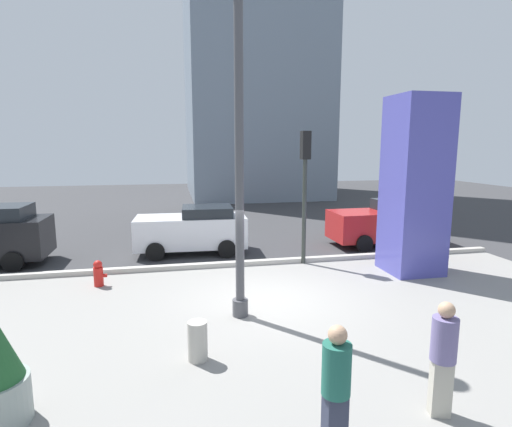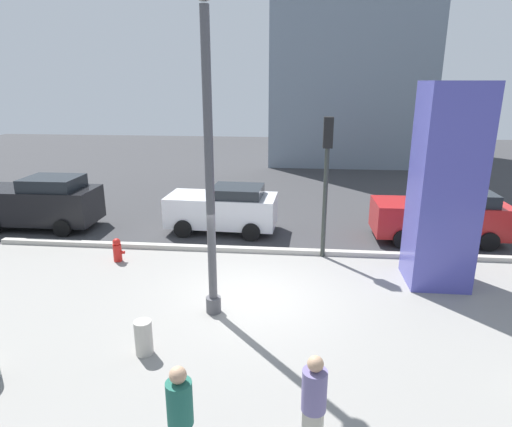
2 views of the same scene
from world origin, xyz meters
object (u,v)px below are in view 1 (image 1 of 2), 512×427
object	(u,v)px
art_pillar_blue	(415,186)
lamp_post	(239,165)
traffic_light_far_side	(305,175)
car_curb_west	(193,229)
car_far_lane	(388,222)
fire_hydrant	(98,274)
pedestrian_crossing	(443,353)
pedestrian_on_sidewalk	(336,385)
concrete_bollard	(198,341)

from	to	relation	value
art_pillar_blue	lamp_post	bearing A→B (deg)	-158.35
traffic_light_far_side	car_curb_west	distance (m)	4.63
lamp_post	car_far_lane	world-z (taller)	lamp_post
fire_hydrant	traffic_light_far_side	world-z (taller)	traffic_light_far_side
lamp_post	fire_hydrant	world-z (taller)	lamp_post
car_curb_west	pedestrian_crossing	xyz separation A→B (m)	(3.02, -10.03, 0.09)
car_far_lane	pedestrian_on_sidewalk	xyz separation A→B (m)	(-6.50, -10.25, 0.09)
lamp_post	traffic_light_far_side	bearing A→B (deg)	53.96
fire_hydrant	pedestrian_crossing	xyz separation A→B (m)	(5.81, -6.87, 0.60)
lamp_post	car_curb_west	size ratio (longest dim) A/B	1.77
art_pillar_blue	pedestrian_crossing	size ratio (longest dim) A/B	3.10
pedestrian_crossing	pedestrian_on_sidewalk	bearing A→B (deg)	-165.82
art_pillar_blue	traffic_light_far_side	xyz separation A→B (m)	(-2.99, 1.53, 0.27)
concrete_bollard	traffic_light_far_side	distance (m)	7.31
art_pillar_blue	traffic_light_far_side	distance (m)	3.37
art_pillar_blue	car_far_lane	world-z (taller)	art_pillar_blue
lamp_post	fire_hydrant	distance (m)	5.50
pedestrian_crossing	lamp_post	bearing A→B (deg)	119.08
car_curb_west	pedestrian_crossing	distance (m)	10.47
car_curb_west	pedestrian_crossing	size ratio (longest dim) A/B	2.33
traffic_light_far_side	concrete_bollard	bearing A→B (deg)	-124.51
lamp_post	concrete_bollard	world-z (taller)	lamp_post
art_pillar_blue	car_curb_west	bearing A→B (deg)	150.69
lamp_post	pedestrian_crossing	bearing A→B (deg)	-60.92
lamp_post	pedestrian_on_sidewalk	xyz separation A→B (m)	(0.44, -4.52, -2.50)
art_pillar_blue	traffic_light_far_side	bearing A→B (deg)	152.87
traffic_light_far_side	pedestrian_on_sidewalk	distance (m)	8.89
pedestrian_crossing	traffic_light_far_side	bearing A→B (deg)	86.19
art_pillar_blue	car_far_lane	bearing A→B (deg)	71.36
lamp_post	art_pillar_blue	bearing A→B (deg)	21.65
car_curb_west	concrete_bollard	bearing A→B (deg)	-92.40
car_far_lane	car_curb_west	size ratio (longest dim) A/B	1.11
art_pillar_blue	concrete_bollard	bearing A→B (deg)	-149.16
lamp_post	fire_hydrant	bearing A→B (deg)	141.74
art_pillar_blue	car_curb_west	world-z (taller)	art_pillar_blue
traffic_light_far_side	pedestrian_crossing	size ratio (longest dim) A/B	2.52
concrete_bollard	car_far_lane	size ratio (longest dim) A/B	0.17
fire_hydrant	car_curb_west	bearing A→B (deg)	48.55
lamp_post	car_far_lane	distance (m)	9.36
lamp_post	concrete_bollard	bearing A→B (deg)	-121.06
traffic_light_far_side	car_curb_west	size ratio (longest dim) A/B	1.08
traffic_light_far_side	pedestrian_crossing	xyz separation A→B (m)	(-0.53, -7.89, -1.99)
car_far_lane	pedestrian_crossing	bearing A→B (deg)	-115.54
traffic_light_far_side	art_pillar_blue	bearing A→B (deg)	-27.13
lamp_post	concrete_bollard	xyz separation A→B (m)	(-1.09, -1.80, -3.12)
lamp_post	pedestrian_crossing	size ratio (longest dim) A/B	4.12
concrete_bollard	fire_hydrant	bearing A→B (deg)	118.16
art_pillar_blue	traffic_light_far_side	world-z (taller)	art_pillar_blue
concrete_bollard	pedestrian_crossing	distance (m)	4.08
car_far_lane	car_curb_west	distance (m)	7.70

